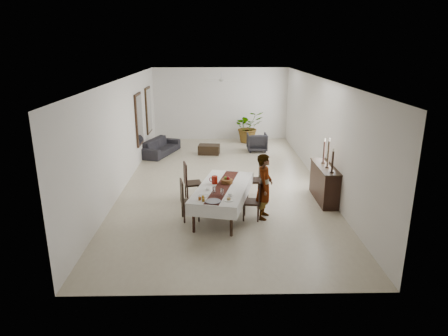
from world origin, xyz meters
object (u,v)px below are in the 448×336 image
Objects in this scene: dining_table_top at (223,188)px; woman at (264,187)px; sofa at (161,147)px; sideboard_body at (324,184)px; red_pitcher at (215,180)px.

woman reaches higher than dining_table_top.
sideboard_body is at bearing -114.73° from sofa.
dining_table_top is 2.98m from sideboard_body.
sofa is at bearing 110.65° from red_pitcher.
dining_table_top is 1.16× the size of sofa.
woman is at bearing -147.51° from sideboard_body.
woman reaches higher than sideboard_body.
dining_table_top is 1.04m from woman.
sideboard_body reaches higher than sofa.
red_pitcher is 0.12× the size of woman.
woman is 7.03m from sofa.
sideboard_body is (2.82, 0.94, -0.25)m from dining_table_top.
red_pitcher is at bearing -166.42° from sideboard_body.
sofa is at bearing 136.12° from sideboard_body.
woman is (1.23, -0.42, -0.04)m from red_pitcher.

